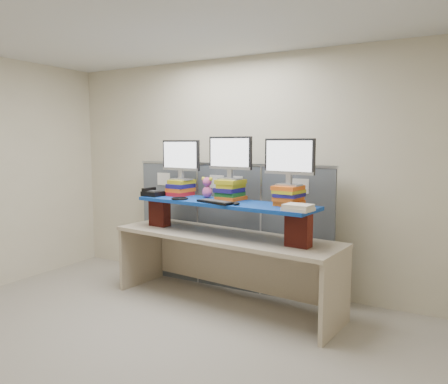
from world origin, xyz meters
The scene contains 18 objects.
room centered at (0.00, 0.00, 1.40)m, with size 5.00×4.00×2.80m.
cubicle_partition centered at (0.00, 1.78, 0.77)m, with size 2.60×0.06×1.53m.
desk centered at (0.23, 1.26, 0.63)m, with size 2.65×1.02×0.79m.
brick_pier_left centered at (-0.68, 1.30, 0.95)m, with size 0.24×0.13×0.32m, color maroon.
brick_pier_right centered at (1.12, 1.11, 0.95)m, with size 0.24×0.13×0.32m, color maroon.
blue_board centered at (0.23, 1.26, 1.13)m, with size 2.06×0.51×0.04m, color #0B2594.
book_stack_left centered at (-0.47, 1.45, 1.24)m, with size 0.27×0.32×0.19m.
book_stack_center centered at (0.24, 1.38, 1.26)m, with size 0.29×0.32×0.22m.
book_stack_right centered at (0.94, 1.30, 1.25)m, with size 0.28×0.33×0.20m.
monitor_left centered at (-0.46, 1.45, 1.60)m, with size 0.54×0.17×0.47m.
monitor_center centered at (0.24, 1.37, 1.64)m, with size 0.54×0.17×0.47m.
monitor_right centered at (0.94, 1.30, 1.61)m, with size 0.54×0.17×0.47m.
keyboard centered at (0.22, 1.09, 1.16)m, with size 0.46×0.26×0.03m.
mouse centered at (0.48, 1.06, 1.16)m, with size 0.06×0.10×0.03m, color black.
desk_phone centered at (-0.73, 1.25, 1.18)m, with size 0.23×0.21×0.09m.
headset centered at (-0.27, 1.15, 1.16)m, with size 0.19×0.19×0.02m, color black.
plush_toy centered at (-0.08, 1.41, 1.27)m, with size 0.14×0.10×0.24m.
binder_stack centered at (1.15, 1.02, 1.18)m, with size 0.28×0.23×0.06m.
Camera 1 is at (2.50, -2.78, 1.78)m, focal length 35.00 mm.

